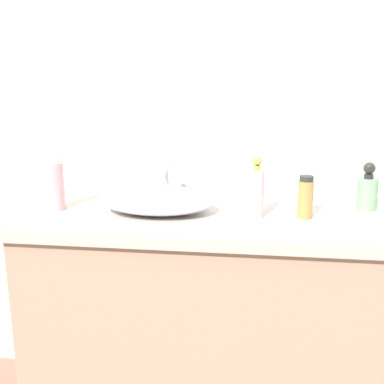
% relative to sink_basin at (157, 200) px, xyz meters
% --- Properties ---
extents(bathroom_wall_rear, '(6.00, 0.06, 2.60)m').
position_rel_sink_basin_xyz_m(bathroom_wall_rear, '(0.28, 0.36, 0.36)').
color(bathroom_wall_rear, silver).
rests_on(bathroom_wall_rear, ground).
extents(vanity_counter, '(1.49, 0.59, 0.89)m').
position_rel_sink_basin_xyz_m(vanity_counter, '(0.25, 0.02, -0.49)').
color(vanity_counter, gray).
rests_on(vanity_counter, ground).
extents(wall_mirror_panel, '(1.23, 0.01, 1.03)m').
position_rel_sink_basin_xyz_m(wall_mirror_panel, '(0.25, 0.32, 0.47)').
color(wall_mirror_panel, '#B2BCC6').
rests_on(wall_mirror_panel, vanity_counter).
extents(sink_basin, '(0.41, 0.27, 0.09)m').
position_rel_sink_basin_xyz_m(sink_basin, '(0.00, 0.00, 0.00)').
color(sink_basin, silver).
rests_on(sink_basin, vanity_counter).
extents(faucet, '(0.03, 0.12, 0.16)m').
position_rel_sink_basin_xyz_m(faucet, '(0.00, 0.16, 0.05)').
color(faucet, silver).
rests_on(faucet, vanity_counter).
extents(soap_dispenser, '(0.06, 0.06, 0.22)m').
position_rel_sink_basin_xyz_m(soap_dispenser, '(0.36, -0.02, 0.05)').
color(soap_dispenser, silver).
rests_on(soap_dispenser, vanity_counter).
extents(lotion_bottle, '(0.07, 0.07, 0.20)m').
position_rel_sink_basin_xyz_m(lotion_bottle, '(-0.38, -0.01, 0.05)').
color(lotion_bottle, '#DA9BA3').
rests_on(lotion_bottle, vanity_counter).
extents(perfume_bottle, '(0.07, 0.07, 0.18)m').
position_rel_sink_basin_xyz_m(perfume_bottle, '(0.77, 0.14, 0.03)').
color(perfume_bottle, gray).
rests_on(perfume_bottle, vanity_counter).
extents(spray_can, '(0.05, 0.05, 0.15)m').
position_rel_sink_basin_xyz_m(spray_can, '(0.53, -0.00, 0.03)').
color(spray_can, '#B48143').
rests_on(spray_can, vanity_counter).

